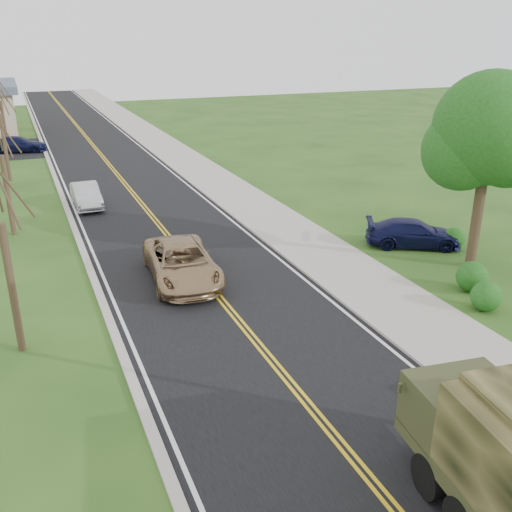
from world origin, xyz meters
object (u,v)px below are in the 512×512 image
sedan_silver (86,195)px  pickup_navy (414,233)px  suv_champagne (182,263)px  utility_box_near (496,389)px

sedan_silver → pickup_navy: size_ratio=0.92×
suv_champagne → pickup_navy: bearing=2.7°
pickup_navy → suv_champagne: bearing=116.5°
suv_champagne → sedan_silver: bearing=104.6°
pickup_navy → utility_box_near: size_ratio=5.47×
sedan_silver → pickup_navy: bearing=-44.2°
sedan_silver → utility_box_near: size_ratio=5.03×
pickup_navy → utility_box_near: pickup_navy is taller
suv_champagne → utility_box_near: (5.42, -11.31, -0.26)m
sedan_silver → utility_box_near: (7.60, -23.61, -0.16)m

